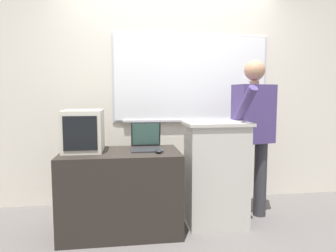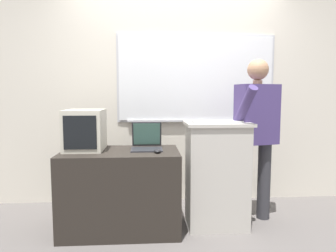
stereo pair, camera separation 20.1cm
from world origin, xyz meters
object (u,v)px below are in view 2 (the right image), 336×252
side_desk (121,190)px  wireless_keyboard (217,122)px  lectern_podium (217,174)px  crt_monitor (85,130)px  laptop (147,141)px  computer_mouse_by_laptop (157,151)px  person_presenter (256,129)px

side_desk → wireless_keyboard: size_ratio=2.35×
lectern_podium → crt_monitor: 1.32m
laptop → crt_monitor: size_ratio=0.72×
laptop → computer_mouse_by_laptop: 0.25m
lectern_podium → crt_monitor: size_ratio=2.35×
person_presenter → laptop: person_presenter is taller
lectern_podium → person_presenter: person_presenter is taller
side_desk → wireless_keyboard: bearing=-2.3°
computer_mouse_by_laptop → wireless_keyboard: bearing=9.1°
lectern_podium → wireless_keyboard: (-0.02, -0.05, 0.51)m
person_presenter → computer_mouse_by_laptop: person_presenter is taller
laptop → crt_monitor: bearing=-177.6°
lectern_podium → person_presenter: 0.60m
side_desk → laptop: size_ratio=3.50×
lectern_podium → laptop: bearing=172.8°
person_presenter → wireless_keyboard: bearing=-172.5°
laptop → person_presenter: bearing=1.4°
side_desk → computer_mouse_by_laptop: bearing=-20.3°
lectern_podium → crt_monitor: bearing=177.2°
computer_mouse_by_laptop → crt_monitor: size_ratio=0.23×
laptop → computer_mouse_by_laptop: size_ratio=3.08×
side_desk → person_presenter: bearing=5.5°
laptop → crt_monitor: 0.59m
side_desk → person_presenter: 1.45m
crt_monitor → laptop: bearing=2.4°
person_presenter → wireless_keyboard: person_presenter is taller
laptop → computer_mouse_by_laptop: (0.10, -0.23, -0.06)m
wireless_keyboard → crt_monitor: bearing=174.7°
person_presenter → computer_mouse_by_laptop: 1.04m
person_presenter → crt_monitor: 1.67m
person_presenter → crt_monitor: person_presenter is taller
crt_monitor → side_desk: bearing=-13.1°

